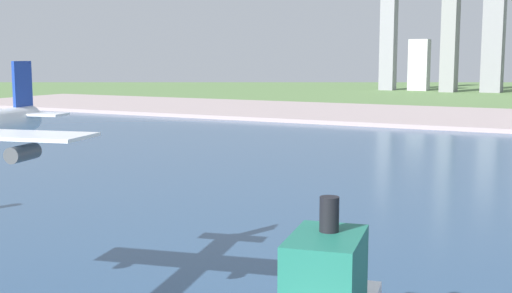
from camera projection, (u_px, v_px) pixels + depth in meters
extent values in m
plane|color=#5A7C46|center=(448.00, 168.00, 236.43)|extent=(2400.00, 2400.00, 0.00)
cube|color=#2D4C70|center=(404.00, 201.00, 183.44)|extent=(840.00, 360.00, 0.15)
cube|color=#A89595|center=(512.00, 119.00, 404.04)|extent=(840.00, 140.00, 2.50)
cube|color=#193899|center=(23.00, 91.00, 109.73)|extent=(1.50, 4.79, 9.85)
cube|color=silver|center=(24.00, 114.00, 110.22)|extent=(14.97, 7.31, 0.36)
cylinder|color=#4C4F54|center=(23.00, 153.00, 91.45)|extent=(3.38, 5.94, 2.26)
cube|color=#1E6B59|center=(325.00, 278.00, 84.98)|extent=(11.13, 15.27, 11.16)
cylinder|color=black|center=(329.00, 214.00, 85.76)|extent=(2.53, 2.53, 4.55)
cube|color=gray|center=(389.00, 33.00, 767.12)|extent=(16.31, 17.36, 129.15)
cube|color=#B0B2B3|center=(419.00, 65.00, 761.70)|extent=(21.64, 18.15, 57.74)
cube|color=gray|center=(451.00, 19.00, 725.91)|extent=(15.58, 25.58, 156.37)
cube|color=gray|center=(494.00, 34.00, 720.94)|extent=(20.90, 27.21, 124.41)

